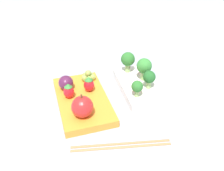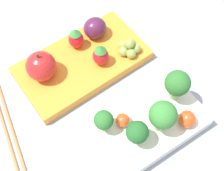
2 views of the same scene
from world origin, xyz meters
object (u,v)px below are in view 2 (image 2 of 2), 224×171
at_px(bento_box_savoury, 146,127).
at_px(chopsticks_pair, 11,137).
at_px(cherry_tomato_0, 187,119).
at_px(strawberry_0, 76,38).
at_px(plum, 95,28).
at_px(broccoli_floret_1, 177,84).
at_px(strawberry_1, 101,55).
at_px(bento_box_fruit, 82,63).
at_px(broccoli_floret_3, 137,133).
at_px(grape_cluster, 129,48).
at_px(broccoli_floret_0, 163,116).
at_px(apple, 41,66).
at_px(broccoli_floret_2, 104,121).
at_px(cherry_tomato_1, 123,120).

bearing_deg(bento_box_savoury, chopsticks_pair, -30.87).
distance_m(cherry_tomato_0, strawberry_0, 0.23).
height_order(bento_box_savoury, plum, plum).
bearing_deg(broccoli_floret_1, plum, -80.01).
xyz_separation_m(broccoli_floret_1, strawberry_0, (0.07, -0.18, -0.03)).
relative_size(strawberry_1, plum, 1.00).
xyz_separation_m(bento_box_fruit, chopsticks_pair, (0.16, 0.05, -0.01)).
height_order(bento_box_fruit, cherry_tomato_0, cherry_tomato_0).
bearing_deg(bento_box_fruit, broccoli_floret_3, 85.85).
bearing_deg(grape_cluster, cherry_tomato_0, 86.14).
height_order(bento_box_savoury, broccoli_floret_0, broccoli_floret_0).
height_order(apple, strawberry_0, apple).
height_order(broccoli_floret_1, grape_cluster, broccoli_floret_1).
bearing_deg(bento_box_fruit, broccoli_floret_2, 72.88).
distance_m(bento_box_savoury, broccoli_floret_2, 0.08).
xyz_separation_m(bento_box_fruit, cherry_tomato_1, (0.01, 0.14, 0.03)).
height_order(strawberry_1, chopsticks_pair, strawberry_1).
bearing_deg(broccoli_floret_1, broccoli_floret_0, 29.05).
height_order(broccoli_floret_1, broccoli_floret_3, broccoli_floret_1).
distance_m(cherry_tomato_1, strawberry_0, 0.17).
distance_m(strawberry_0, grape_cluster, 0.09).
distance_m(bento_box_fruit, broccoli_floret_1, 0.18).
xyz_separation_m(cherry_tomato_1, chopsticks_pair, (0.15, -0.09, -0.03)).
distance_m(bento_box_savoury, broccoli_floret_1, 0.08).
bearing_deg(apple, cherry_tomato_0, 123.83).
bearing_deg(bento_box_savoury, bento_box_fruit, -83.97).
relative_size(broccoli_floret_2, chopsticks_pair, 0.21).
relative_size(strawberry_1, chopsticks_pair, 0.20).
relative_size(bento_box_fruit, broccoli_floret_3, 4.57).
bearing_deg(plum, broccoli_floret_0, 84.65).
bearing_deg(broccoli_floret_1, grape_cluster, -88.37).
height_order(cherry_tomato_0, plum, plum).
bearing_deg(broccoli_floret_3, strawberry_1, -103.88).
xyz_separation_m(apple, chopsticks_pair, (0.10, 0.06, -0.04)).
distance_m(broccoli_floret_2, apple, 0.14).
bearing_deg(apple, grape_cluster, 164.34).
xyz_separation_m(broccoli_floret_3, chopsticks_pair, (0.15, -0.12, -0.05)).
distance_m(bento_box_fruit, cherry_tomato_1, 0.14).
distance_m(broccoli_floret_0, broccoli_floret_3, 0.04).
height_order(bento_box_fruit, plum, plum).
distance_m(bento_box_fruit, broccoli_floret_0, 0.19).
distance_m(broccoli_floret_1, broccoli_floret_2, 0.12).
height_order(broccoli_floret_2, strawberry_1, broccoli_floret_2).
relative_size(cherry_tomato_1, chopsticks_pair, 0.10).
bearing_deg(bento_box_savoury, apple, -63.32).
relative_size(strawberry_0, grape_cluster, 1.02).
bearing_deg(strawberry_1, broccoli_floret_3, 76.12).
relative_size(cherry_tomato_0, cherry_tomato_1, 1.23).
bearing_deg(cherry_tomato_0, broccoli_floret_2, -30.01).
relative_size(plum, grape_cluster, 1.04).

